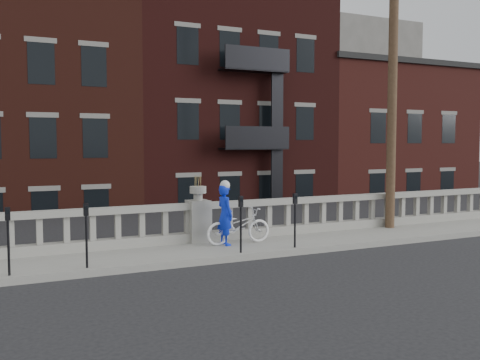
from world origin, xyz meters
The scene contains 12 objects.
ground centered at (0.00, 0.00, 0.00)m, with size 120.00×120.00×0.00m, color black.
sidewalk centered at (0.00, 3.00, 0.07)m, with size 32.00×2.20×0.15m, color gray.
balustrade centered at (0.00, 3.95, 0.64)m, with size 28.00×0.34×1.03m.
planter_pedestal centered at (0.00, 3.95, 0.83)m, with size 0.55×0.55×1.76m.
lower_level centered at (0.56, 23.04, 2.63)m, with size 80.00×44.00×20.80m.
utility_pole centered at (6.20, 3.60, 5.24)m, with size 1.60×0.28×10.00m.
parking_meter_a centered at (-4.68, 2.15, 1.00)m, with size 0.10×0.09×1.36m.
parking_meter_b centered at (-3.18, 2.15, 1.00)m, with size 0.10×0.09×1.36m.
parking_meter_c centered at (0.40, 2.15, 1.00)m, with size 0.10×0.09×1.36m.
parking_meter_d centered at (1.90, 2.15, 1.00)m, with size 0.10×0.09×1.36m.
bicycle centered at (0.83, 3.21, 0.62)m, with size 0.62×1.77×0.93m, color silver.
cyclist centered at (0.45, 3.20, 0.93)m, with size 0.57×0.37×1.56m, color #0E27D4.
Camera 1 is at (-5.03, -9.21, 2.78)m, focal length 40.00 mm.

